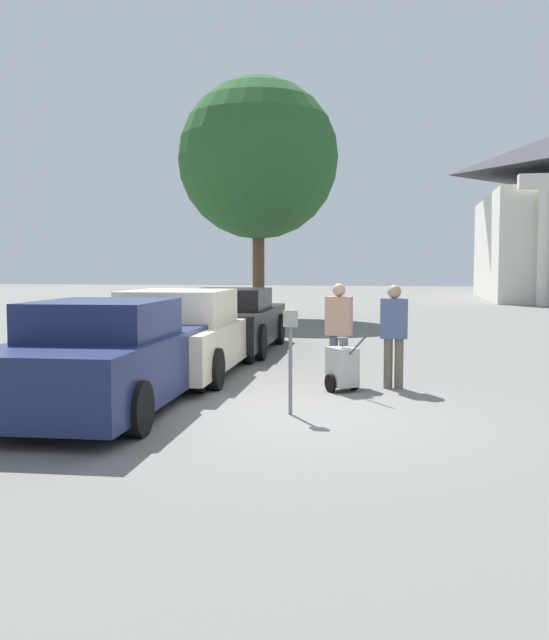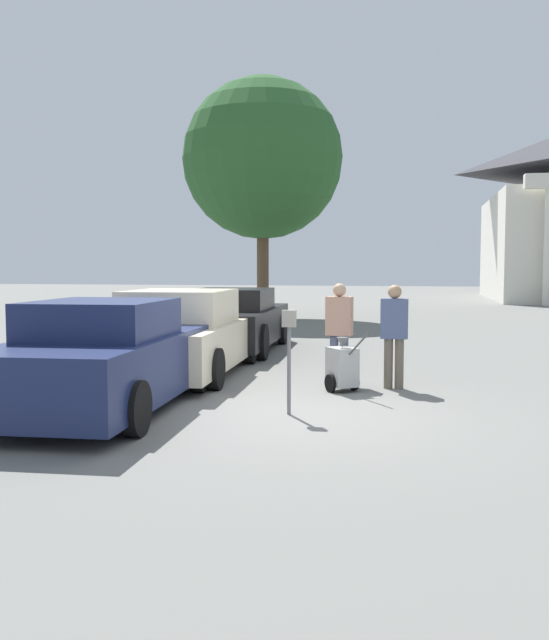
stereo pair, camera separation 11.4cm
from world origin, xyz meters
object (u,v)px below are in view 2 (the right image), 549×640
(parked_car_black, at_px, (233,321))
(parking_meter, at_px, (289,342))
(person_worker, at_px, (339,327))
(parked_car_navy, at_px, (107,359))
(person_supervisor, at_px, (394,330))
(parked_car_cream, at_px, (183,336))
(equipment_cart, at_px, (342,367))

(parked_car_black, distance_m, parking_meter, 7.08)
(parking_meter, xyz_separation_m, person_worker, (0.39, 2.56, -0.02))
(parked_car_black, xyz_separation_m, parking_meter, (2.46, -6.64, 0.27))
(parked_car_navy, xyz_separation_m, parked_car_black, (0.00, 6.81, -0.01))
(parked_car_navy, bearing_deg, person_supervisor, 30.24)
(parked_car_cream, bearing_deg, person_worker, -11.92)
(parking_meter, xyz_separation_m, person_supervisor, (1.29, 2.26, -0.02))
(parked_car_navy, bearing_deg, parked_car_cream, 87.22)
(equipment_cart, bearing_deg, parked_car_black, 85.62)
(parked_car_navy, height_order, equipment_cart, parked_car_navy)
(parked_car_cream, bearing_deg, parking_meter, -53.56)
(parked_car_navy, xyz_separation_m, parked_car_cream, (0.00, 3.20, -0.00))
(parked_car_cream, xyz_separation_m, person_supervisor, (3.75, -0.76, 0.24))
(parked_car_cream, bearing_deg, equipment_cart, -24.42)
(parked_car_black, bearing_deg, person_worker, -57.79)
(person_worker, height_order, person_supervisor, person_worker)
(parked_car_navy, xyz_separation_m, person_supervisor, (3.75, 2.44, 0.24))
(parking_meter, bearing_deg, equipment_cart, 74.44)
(parked_car_cream, xyz_separation_m, parking_meter, (2.46, -3.02, 0.26))
(parked_car_navy, relative_size, equipment_cart, 4.74)
(equipment_cart, bearing_deg, person_worker, 63.72)
(parked_car_black, bearing_deg, parking_meter, -72.39)
(parked_car_black, xyz_separation_m, person_worker, (2.85, -4.07, 0.25))
(parked_car_cream, height_order, person_supervisor, person_supervisor)
(parked_car_navy, xyz_separation_m, parking_meter, (2.46, 0.17, 0.26))
(parked_car_cream, height_order, parked_car_black, parked_car_cream)
(parked_car_black, relative_size, equipment_cart, 5.03)
(parked_car_black, bearing_deg, parked_car_navy, -92.77)
(person_worker, bearing_deg, parked_car_cream, -0.65)
(person_supervisor, bearing_deg, parking_meter, 62.52)
(person_worker, relative_size, person_supervisor, 1.01)
(parked_car_black, xyz_separation_m, person_supervisor, (3.75, -4.37, 0.25))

